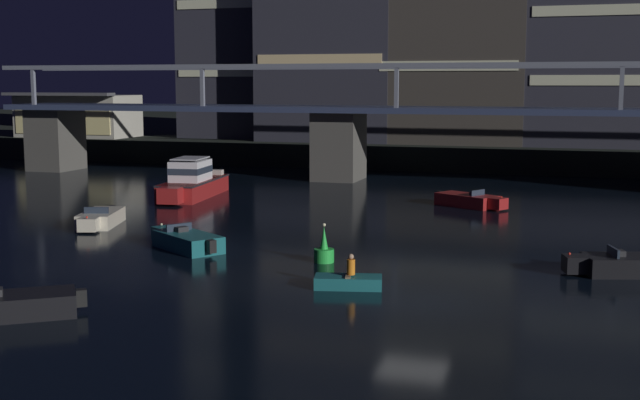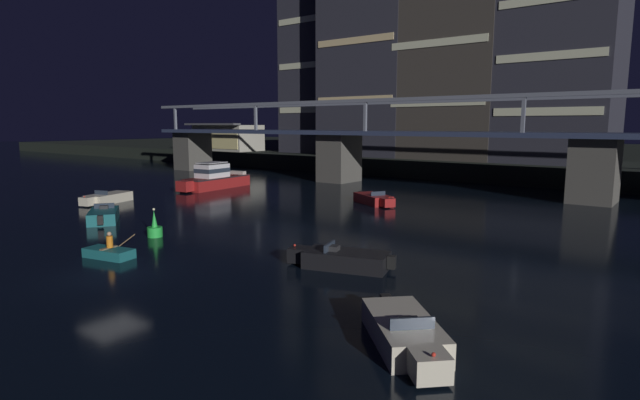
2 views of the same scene
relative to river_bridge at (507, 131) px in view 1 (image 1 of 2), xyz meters
name	(u,v)px [view 1 (image 1 of 2)]	position (x,y,z in m)	size (l,w,h in m)	color
ground_plane	(413,304)	(0.00, -36.94, -4.22)	(400.00, 400.00, 0.00)	black
far_riverbank	(538,135)	(0.00, 48.01, -3.12)	(240.00, 80.00, 2.20)	black
river_bridge	(507,131)	(0.00, 0.00, 0.00)	(86.59, 6.40, 9.38)	#4C4944
waterfront_pavilion	(78,116)	(-45.65, 11.91, 0.22)	(12.40, 7.40, 4.70)	#B2AD9E
cabin_cruiser_near_left	(192,182)	(-20.20, -13.33, -3.17)	(3.55, 9.31, 2.79)	maroon
speedboat_near_center	(628,265)	(7.60, -29.69, -3.80)	(5.17, 2.84, 1.16)	black
speedboat_near_right	(186,241)	(-12.36, -30.22, -3.80)	(4.75, 3.88, 1.16)	#196066
speedboat_mid_left	(100,219)	(-19.89, -25.64, -3.80)	(2.82, 5.17, 1.16)	beige
speedboat_mid_center	(9,306)	(-12.76, -42.79, -3.80)	(4.72, 3.93, 1.16)	black
speedboat_mid_right	(469,201)	(-1.18, -12.22, -3.80)	(4.87, 3.60, 1.16)	maroon
channel_buoy	(324,252)	(-5.17, -31.07, -3.74)	(0.90, 0.90, 1.76)	green
dinghy_with_paddler	(348,281)	(-2.87, -35.37, -3.94)	(2.78, 2.59, 1.36)	#196066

